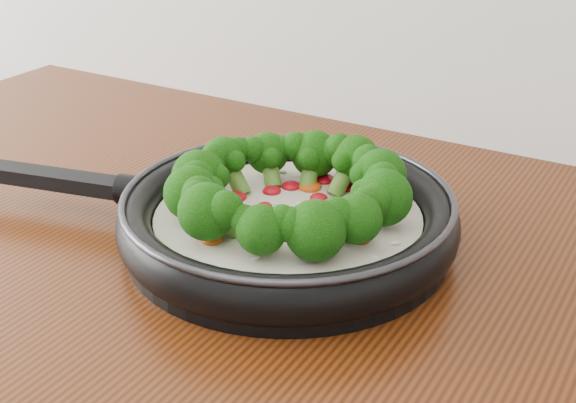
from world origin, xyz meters
The scene contains 1 object.
skillet centered at (-0.08, 1.12, 0.94)m, with size 0.57×0.41×0.10m.
Camera 1 is at (0.27, 0.52, 1.29)m, focal length 48.41 mm.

